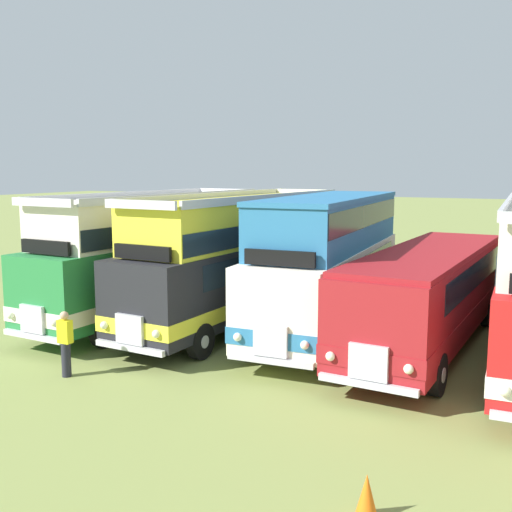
{
  "coord_description": "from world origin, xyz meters",
  "views": [
    {
      "loc": [
        4.75,
        -17.82,
        5.33
      ],
      "look_at": [
        -4.32,
        0.55,
        2.37
      ],
      "focal_mm": 42.13,
      "sensor_mm": 36.0,
      "label": 1
    }
  ],
  "objects_px": {
    "bus_third_in_row": "(329,259)",
    "bus_fourth_in_row": "(430,290)",
    "bus_second_in_row": "(242,255)",
    "cone_mid_row": "(367,496)",
    "bus_first_in_row": "(155,252)",
    "marshal_person": "(65,343)"
  },
  "relations": [
    {
      "from": "cone_mid_row",
      "to": "bus_third_in_row",
      "type": "bearing_deg",
      "value": 112.73
    },
    {
      "from": "marshal_person",
      "to": "bus_first_in_row",
      "type": "bearing_deg",
      "value": 105.52
    },
    {
      "from": "bus_fourth_in_row",
      "to": "cone_mid_row",
      "type": "xyz_separation_m",
      "value": [
        0.85,
        -9.54,
        -1.4
      ]
    },
    {
      "from": "bus_second_in_row",
      "to": "bus_fourth_in_row",
      "type": "distance_m",
      "value": 6.51
    },
    {
      "from": "bus_third_in_row",
      "to": "bus_fourth_in_row",
      "type": "distance_m",
      "value": 3.33
    },
    {
      "from": "bus_third_in_row",
      "to": "cone_mid_row",
      "type": "height_order",
      "value": "bus_third_in_row"
    },
    {
      "from": "bus_fourth_in_row",
      "to": "marshal_person",
      "type": "height_order",
      "value": "bus_fourth_in_row"
    },
    {
      "from": "marshal_person",
      "to": "bus_fourth_in_row",
      "type": "bearing_deg",
      "value": 40.53
    },
    {
      "from": "bus_second_in_row",
      "to": "bus_third_in_row",
      "type": "distance_m",
      "value": 3.23
    },
    {
      "from": "bus_first_in_row",
      "to": "marshal_person",
      "type": "height_order",
      "value": "bus_first_in_row"
    },
    {
      "from": "bus_second_in_row",
      "to": "bus_third_in_row",
      "type": "bearing_deg",
      "value": -1.29
    },
    {
      "from": "bus_second_in_row",
      "to": "cone_mid_row",
      "type": "relative_size",
      "value": 16.66
    },
    {
      "from": "bus_second_in_row",
      "to": "bus_fourth_in_row",
      "type": "xyz_separation_m",
      "value": [
        6.47,
        -0.3,
        -0.61
      ]
    },
    {
      "from": "bus_third_in_row",
      "to": "cone_mid_row",
      "type": "relative_size",
      "value": 14.52
    },
    {
      "from": "bus_second_in_row",
      "to": "bus_fourth_in_row",
      "type": "height_order",
      "value": "bus_second_in_row"
    },
    {
      "from": "bus_fourth_in_row",
      "to": "bus_third_in_row",
      "type": "bearing_deg",
      "value": 175.98
    },
    {
      "from": "bus_first_in_row",
      "to": "marshal_person",
      "type": "relative_size",
      "value": 6.46
    },
    {
      "from": "marshal_person",
      "to": "bus_second_in_row",
      "type": "bearing_deg",
      "value": 78.49
    },
    {
      "from": "bus_second_in_row",
      "to": "marshal_person",
      "type": "xyz_separation_m",
      "value": [
        -1.44,
        -7.07,
        -1.48
      ]
    },
    {
      "from": "bus_third_in_row",
      "to": "bus_second_in_row",
      "type": "bearing_deg",
      "value": 178.71
    },
    {
      "from": "bus_second_in_row",
      "to": "bus_first_in_row",
      "type": "bearing_deg",
      "value": -169.79
    },
    {
      "from": "bus_third_in_row",
      "to": "bus_fourth_in_row",
      "type": "relative_size",
      "value": 0.93
    }
  ]
}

